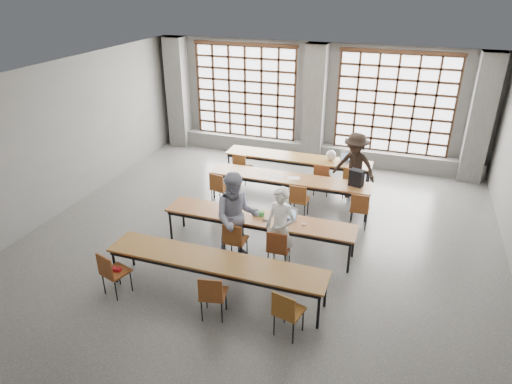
% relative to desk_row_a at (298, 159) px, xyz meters
% --- Properties ---
extents(floor, '(11.00, 11.00, 0.00)m').
position_rel_desk_row_a_xyz_m(floor, '(0.03, -3.50, -0.66)').
color(floor, '#484846').
rests_on(floor, ground).
extents(ceiling, '(11.00, 11.00, 0.00)m').
position_rel_desk_row_a_xyz_m(ceiling, '(0.03, -3.50, 2.84)').
color(ceiling, silver).
rests_on(ceiling, floor).
extents(wall_back, '(10.00, 0.00, 10.00)m').
position_rel_desk_row_a_xyz_m(wall_back, '(0.03, 2.00, 1.09)').
color(wall_back, '#5E5D5B').
rests_on(wall_back, floor).
extents(wall_front, '(10.00, 0.00, 10.00)m').
position_rel_desk_row_a_xyz_m(wall_front, '(0.03, -9.00, 1.09)').
color(wall_front, '#5E5D5B').
rests_on(wall_front, floor).
extents(wall_left, '(0.00, 11.00, 11.00)m').
position_rel_desk_row_a_xyz_m(wall_left, '(-4.97, -3.50, 1.09)').
color(wall_left, '#5E5D5B').
rests_on(wall_left, floor).
extents(column_left, '(0.60, 0.55, 3.50)m').
position_rel_desk_row_a_xyz_m(column_left, '(-4.47, 1.72, 1.09)').
color(column_left, '#595957').
rests_on(column_left, floor).
extents(column_mid, '(0.60, 0.55, 3.50)m').
position_rel_desk_row_a_xyz_m(column_mid, '(0.03, 1.72, 1.09)').
color(column_mid, '#595957').
rests_on(column_mid, floor).
extents(column_right, '(0.60, 0.55, 3.50)m').
position_rel_desk_row_a_xyz_m(column_right, '(4.53, 1.72, 1.09)').
color(column_right, '#595957').
rests_on(column_right, floor).
extents(window_left, '(3.32, 0.12, 3.00)m').
position_rel_desk_row_a_xyz_m(window_left, '(-2.22, 1.92, 1.24)').
color(window_left, white).
rests_on(window_left, wall_back).
extents(window_right, '(3.32, 0.12, 3.00)m').
position_rel_desk_row_a_xyz_m(window_right, '(2.28, 1.92, 1.24)').
color(window_right, white).
rests_on(window_right, wall_back).
extents(sill_ledge, '(9.80, 0.35, 0.50)m').
position_rel_desk_row_a_xyz_m(sill_ledge, '(0.03, 1.80, -0.41)').
color(sill_ledge, '#595957').
rests_on(sill_ledge, floor).
extents(desk_row_a, '(4.00, 0.70, 0.73)m').
position_rel_desk_row_a_xyz_m(desk_row_a, '(0.00, 0.00, 0.00)').
color(desk_row_a, brown).
rests_on(desk_row_a, floor).
extents(desk_row_b, '(4.00, 0.70, 0.73)m').
position_rel_desk_row_a_xyz_m(desk_row_b, '(0.16, -1.42, 0.00)').
color(desk_row_b, brown).
rests_on(desk_row_b, floor).
extents(desk_row_c, '(4.00, 0.70, 0.73)m').
position_rel_desk_row_a_xyz_m(desk_row_c, '(0.09, -3.57, 0.00)').
color(desk_row_c, brown).
rests_on(desk_row_c, floor).
extents(desk_row_d, '(4.00, 0.70, 0.73)m').
position_rel_desk_row_a_xyz_m(desk_row_d, '(-0.14, -5.29, 0.00)').
color(desk_row_d, brown).
rests_on(desk_row_d, floor).
extents(chair_back_left, '(0.47, 0.48, 0.88)m').
position_rel_desk_row_a_xyz_m(chair_back_left, '(-1.41, -0.63, -0.13)').
color(chair_back_left, brown).
rests_on(chair_back_left, floor).
extents(chair_back_mid, '(0.45, 0.45, 0.88)m').
position_rel_desk_row_a_xyz_m(chair_back_mid, '(0.81, -0.63, -0.13)').
color(chair_back_mid, brown).
rests_on(chair_back_mid, floor).
extents(chair_back_right, '(0.52, 0.52, 0.88)m').
position_rel_desk_row_a_xyz_m(chair_back_right, '(1.58, -0.63, -0.13)').
color(chair_back_right, brown).
rests_on(chair_back_right, floor).
extents(chair_mid_left, '(0.50, 0.50, 0.88)m').
position_rel_desk_row_a_xyz_m(chair_mid_left, '(-1.46, -2.05, -0.13)').
color(chair_mid_left, brown).
rests_on(chair_mid_left, floor).
extents(chair_mid_centre, '(0.42, 0.43, 0.88)m').
position_rel_desk_row_a_xyz_m(chair_mid_centre, '(0.56, -2.05, -0.13)').
color(chair_mid_centre, brown).
rests_on(chair_mid_centre, floor).
extents(chair_mid_right, '(0.43, 0.43, 0.88)m').
position_rel_desk_row_a_xyz_m(chair_mid_right, '(1.96, -2.05, -0.13)').
color(chair_mid_right, brown).
rests_on(chair_mid_right, floor).
extents(chair_front_left, '(0.42, 0.43, 0.88)m').
position_rel_desk_row_a_xyz_m(chair_front_left, '(-0.21, -4.20, -0.13)').
color(chair_front_left, brown).
rests_on(chair_front_left, floor).
extents(chair_front_right, '(0.42, 0.43, 0.88)m').
position_rel_desk_row_a_xyz_m(chair_front_right, '(0.69, -4.20, -0.13)').
color(chair_front_right, brown).
rests_on(chair_front_right, floor).
extents(chair_near_left, '(0.53, 0.53, 0.88)m').
position_rel_desk_row_a_xyz_m(chair_near_left, '(-1.86, -5.91, -0.13)').
color(chair_near_left, brown).
rests_on(chair_near_left, floor).
extents(chair_near_mid, '(0.49, 0.50, 0.88)m').
position_rel_desk_row_a_xyz_m(chair_near_mid, '(0.08, -5.91, -0.13)').
color(chair_near_mid, brown).
rests_on(chair_near_mid, floor).
extents(chair_near_right, '(0.50, 0.51, 0.88)m').
position_rel_desk_row_a_xyz_m(chair_near_right, '(1.34, -5.91, -0.13)').
color(chair_near_right, brown).
rests_on(chair_near_right, floor).
extents(student_male, '(0.70, 0.55, 1.70)m').
position_rel_desk_row_a_xyz_m(student_male, '(0.69, -4.07, 0.18)').
color(student_male, white).
rests_on(student_male, floor).
extents(student_female, '(1.11, 1.01, 1.87)m').
position_rel_desk_row_a_xyz_m(student_female, '(-0.21, -4.07, 0.27)').
color(student_female, '#1A204F').
rests_on(student_female, floor).
extents(student_back, '(1.25, 0.93, 1.73)m').
position_rel_desk_row_a_xyz_m(student_back, '(1.60, -0.50, 0.20)').
color(student_back, black).
rests_on(student_back, floor).
extents(laptop_front, '(0.46, 0.43, 0.26)m').
position_rel_desk_row_a_xyz_m(laptop_front, '(0.67, -3.47, 0.13)').
color(laptop_front, silver).
rests_on(laptop_front, desk_row_c).
extents(laptop_back, '(0.43, 0.40, 0.26)m').
position_rel_desk_row_a_xyz_m(laptop_back, '(1.33, 0.11, 0.13)').
color(laptop_back, '#BBBBC0').
rests_on(laptop_back, desk_row_a).
extents(mouse, '(0.11, 0.09, 0.04)m').
position_rel_desk_row_a_xyz_m(mouse, '(1.04, -3.59, 0.08)').
color(mouse, white).
rests_on(mouse, desk_row_c).
extents(green_box, '(0.26, 0.13, 0.09)m').
position_rel_desk_row_a_xyz_m(green_box, '(0.04, -3.49, 0.11)').
color(green_box, green).
rests_on(green_box, desk_row_c).
extents(phone, '(0.14, 0.08, 0.01)m').
position_rel_desk_row_a_xyz_m(phone, '(0.27, -3.67, 0.07)').
color(phone, black).
rests_on(phone, desk_row_c).
extents(paper_sheet_a, '(0.33, 0.26, 0.00)m').
position_rel_desk_row_a_xyz_m(paper_sheet_a, '(-0.44, -1.37, 0.07)').
color(paper_sheet_a, white).
rests_on(paper_sheet_a, desk_row_b).
extents(paper_sheet_b, '(0.32, 0.25, 0.00)m').
position_rel_desk_row_a_xyz_m(paper_sheet_b, '(-0.14, -1.47, 0.07)').
color(paper_sheet_b, white).
rests_on(paper_sheet_b, desk_row_b).
extents(paper_sheet_c, '(0.35, 0.30, 0.00)m').
position_rel_desk_row_a_xyz_m(paper_sheet_c, '(0.26, -1.42, 0.07)').
color(paper_sheet_c, white).
rests_on(paper_sheet_c, desk_row_b).
extents(backpack, '(0.36, 0.28, 0.40)m').
position_rel_desk_row_a_xyz_m(backpack, '(1.76, -1.37, 0.27)').
color(backpack, black).
rests_on(backpack, desk_row_b).
extents(plastic_bag, '(0.28, 0.24, 0.29)m').
position_rel_desk_row_a_xyz_m(plastic_bag, '(0.90, 0.05, 0.21)').
color(plastic_bag, white).
rests_on(plastic_bag, desk_row_a).
extents(red_pouch, '(0.21, 0.11, 0.06)m').
position_rel_desk_row_a_xyz_m(red_pouch, '(-1.84, -5.84, -0.16)').
color(red_pouch, maroon).
rests_on(red_pouch, chair_near_left).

